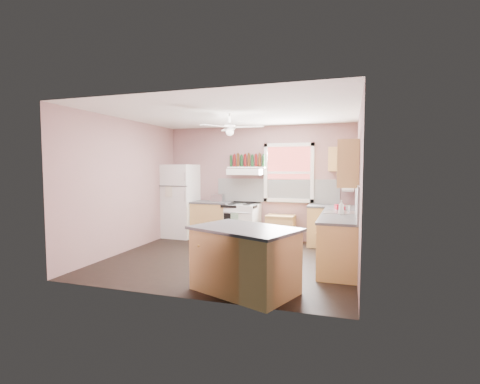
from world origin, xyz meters
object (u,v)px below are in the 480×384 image
(stove, at_px, (241,222))
(cart, at_px, (281,229))
(island, at_px, (245,261))
(refrigerator, at_px, (180,201))
(toaster, at_px, (218,198))

(stove, relative_size, cart, 1.36)
(stove, height_order, island, same)
(refrigerator, height_order, toaster, refrigerator)
(refrigerator, relative_size, island, 1.34)
(toaster, bearing_deg, island, -62.31)
(stove, distance_m, island, 3.38)
(refrigerator, bearing_deg, toaster, 4.64)
(island, bearing_deg, stove, 130.09)
(refrigerator, relative_size, cart, 2.84)
(refrigerator, distance_m, toaster, 0.99)
(toaster, distance_m, stove, 0.81)
(cart, relative_size, island, 0.47)
(cart, bearing_deg, refrigerator, -176.63)
(toaster, bearing_deg, cart, 2.53)
(toaster, xyz_separation_m, island, (1.66, -3.21, -0.56))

